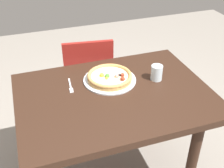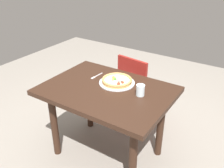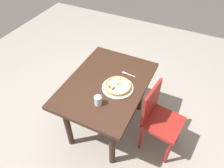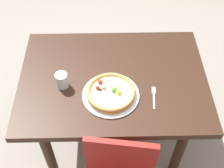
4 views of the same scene
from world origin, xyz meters
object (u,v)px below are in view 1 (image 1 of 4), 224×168
object	(u,v)px
pizza	(110,77)
drinking_glass	(157,73)
plate	(110,80)
fork	(71,87)
chair_near	(88,79)
dining_table	(114,108)

from	to	relation	value
pizza	drinking_glass	xyz separation A→B (m)	(-0.29, 0.08, 0.02)
plate	fork	xyz separation A→B (m)	(0.26, -0.01, -0.00)
chair_near	drinking_glass	distance (m)	0.74
dining_table	pizza	distance (m)	0.21
pizza	dining_table	bearing A→B (deg)	82.87
chair_near	fork	distance (m)	0.61
pizza	drinking_glass	distance (m)	0.30
plate	drinking_glass	xyz separation A→B (m)	(-0.29, 0.08, 0.05)
dining_table	drinking_glass	world-z (taller)	drinking_glass
chair_near	pizza	world-z (taller)	chair_near
chair_near	plate	distance (m)	0.57
fork	drinking_glass	size ratio (longest dim) A/B	1.66
fork	drinking_glass	xyz separation A→B (m)	(-0.55, 0.09, 0.05)
chair_near	drinking_glass	xyz separation A→B (m)	(-0.32, 0.58, 0.33)
dining_table	plate	world-z (taller)	plate
chair_near	pizza	size ratio (longest dim) A/B	3.06
fork	drinking_glass	bearing A→B (deg)	85.55
pizza	drinking_glass	size ratio (longest dim) A/B	2.91
plate	pizza	distance (m)	0.03
pizza	fork	size ratio (longest dim) A/B	1.76
pizza	plate	bearing A→B (deg)	-52.98
drinking_glass	pizza	bearing A→B (deg)	-15.67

